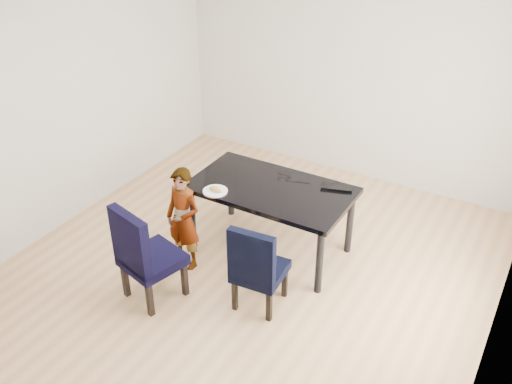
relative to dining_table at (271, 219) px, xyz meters
The scene contains 12 objects.
floor 0.63m from the dining_table, 90.00° to the right, with size 4.50×5.00×0.01m, color tan.
wall_back 2.23m from the dining_table, 90.00° to the left, with size 4.50×0.01×2.70m, color beige.
wall_front 3.16m from the dining_table, 90.00° to the right, with size 4.50×0.01×2.70m, color silver.
wall_left 2.51m from the dining_table, 167.50° to the right, with size 0.01×5.00×2.70m, color white.
dining_table is the anchor object (origin of this frame).
chair_left 1.32m from the dining_table, 116.12° to the right, with size 0.48×0.50×1.00m, color black.
chair_right 0.85m from the dining_table, 67.53° to the right, with size 0.43×0.45×0.89m, color black.
child 0.91m from the dining_table, 133.33° to the right, with size 0.39×0.26×1.08m, color #FF4515.
plate 0.67m from the dining_table, 141.01° to the right, with size 0.24×0.24×0.01m, color white.
sandwich 0.69m from the dining_table, 139.16° to the right, with size 0.14×0.06×0.05m, color #AE893E.
laptop 0.76m from the dining_table, 32.24° to the left, with size 0.31×0.20×0.02m, color black.
cable_tangle 0.43m from the dining_table, 81.15° to the left, with size 0.13×0.13×0.01m, color black.
Camera 1 is at (2.32, -3.79, 3.60)m, focal length 40.00 mm.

